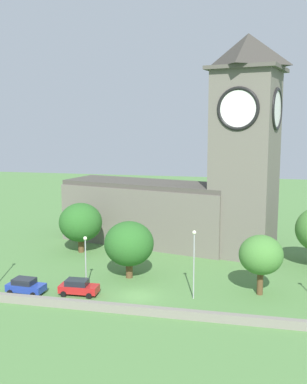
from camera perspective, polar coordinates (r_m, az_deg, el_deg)
name	(u,v)px	position (r m, az deg, el deg)	size (l,w,h in m)	color
ground_plane	(165,258)	(66.43, 1.43, -8.13)	(200.00, 200.00, 0.00)	#517F42
church	(192,182)	(69.95, 4.75, 1.24)	(35.11, 17.05, 31.21)	#666056
quay_barrier	(127,309)	(48.17, -3.35, -14.22)	(48.11, 0.70, 0.89)	gray
car_blue	(26,286)	(54.95, -15.53, -11.11)	(4.34, 2.48, 1.73)	#233D9E
car_red	(78,287)	(53.31, -9.26, -11.51)	(4.40, 2.30, 1.75)	red
streetlamp_west_mid	(86,253)	(54.27, -8.40, -7.47)	(0.44, 0.44, 6.14)	#9EA0A5
streetlamp_central	(194,254)	(50.44, 5.03, -7.64)	(0.44, 0.44, 7.65)	#9EA0A5
tree_riverside_east	(261,255)	(52.92, 13.14, -7.60)	(4.90, 4.90, 6.80)	brown
tree_by_tower	(129,244)	(57.18, -3.04, -6.40)	(6.11, 6.11, 7.11)	brown
tree_churchyard	(81,222)	(69.05, -8.99, -3.73)	(6.35, 6.35, 7.38)	brown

